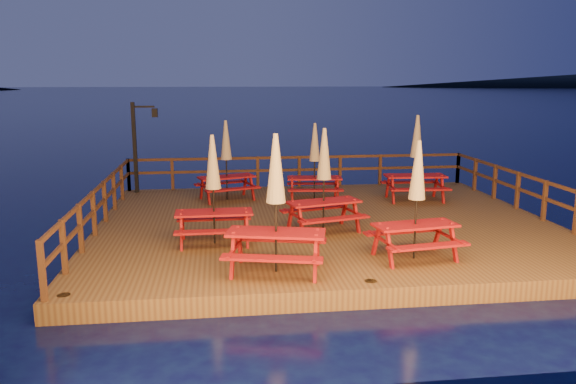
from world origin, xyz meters
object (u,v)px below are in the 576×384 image
at_px(lamp_post, 139,139).
at_px(picnic_table_2, 276,202).
at_px(picnic_table_1, 315,160).
at_px(picnic_table_0, 324,178).

height_order(lamp_post, picnic_table_2, lamp_post).
height_order(picnic_table_1, picnic_table_2, picnic_table_2).
bearing_deg(picnic_table_2, lamp_post, 127.03).
distance_m(lamp_post, picnic_table_2, 9.17).
bearing_deg(lamp_post, picnic_table_2, -66.43).
bearing_deg(picnic_table_1, picnic_table_0, -90.33).
xyz_separation_m(lamp_post, picnic_table_0, (5.15, -5.57, -0.45)).
bearing_deg(picnic_table_0, picnic_table_2, -132.54).
relative_size(lamp_post, picnic_table_0, 1.16).
bearing_deg(picnic_table_2, picnic_table_0, 75.79).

